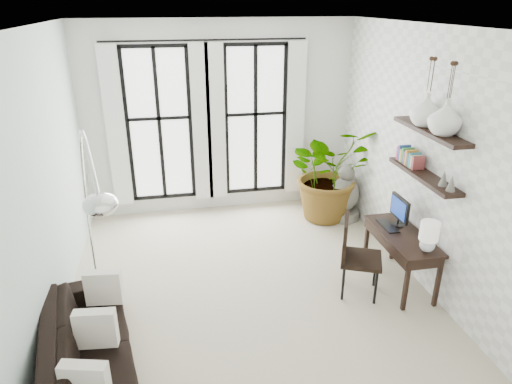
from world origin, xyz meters
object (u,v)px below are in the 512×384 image
object	(u,v)px
desk	(405,238)
plant	(329,172)
sofa	(88,346)
buddha	(345,196)
arc_lamp	(88,177)
desk_chair	(354,251)

from	to	relation	value
desk	plant	bearing A→B (deg)	96.40
sofa	buddha	distance (m)	4.70
desk	arc_lamp	bearing A→B (deg)	-179.39
buddha	arc_lamp	bearing A→B (deg)	-150.65
sofa	arc_lamp	distance (m)	1.67
plant	desk	size ratio (longest dim) A/B	1.34
plant	desk_chair	distance (m)	2.21
sofa	plant	xyz separation A→B (m)	(3.51, 2.92, 0.51)
plant	desk	bearing A→B (deg)	-83.60
sofa	plant	distance (m)	4.59
desk	buddha	size ratio (longest dim) A/B	1.28
desk_chair	arc_lamp	size ratio (longest dim) A/B	0.44
sofa	arc_lamp	bearing A→B (deg)	-18.01
desk_chair	buddha	world-z (taller)	desk_chair
plant	desk_chair	bearing A→B (deg)	-101.38
plant	buddha	world-z (taller)	plant
plant	arc_lamp	bearing A→B (deg)	-147.49
desk	desk_chair	xyz separation A→B (m)	(-0.67, -0.02, -0.10)
plant	buddha	distance (m)	0.50
sofa	buddha	world-z (taller)	buddha
sofa	buddha	size ratio (longest dim) A/B	2.19
plant	arc_lamp	distance (m)	4.16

